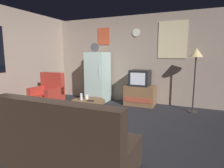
% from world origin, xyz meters
% --- Properties ---
extents(ground_plane, '(12.00, 12.00, 0.00)m').
position_xyz_m(ground_plane, '(0.00, 0.00, 0.00)').
color(ground_plane, '#232328').
extents(wall_with_art, '(5.20, 0.12, 2.57)m').
position_xyz_m(wall_with_art, '(0.01, 2.45, 1.29)').
color(wall_with_art, gray).
rests_on(wall_with_art, ground_plane).
extents(fridge, '(0.60, 0.62, 1.77)m').
position_xyz_m(fridge, '(-0.89, 1.97, 0.75)').
color(fridge, silver).
rests_on(fridge, ground_plane).
extents(tv_stand, '(0.84, 0.53, 0.56)m').
position_xyz_m(tv_stand, '(0.41, 2.08, 0.28)').
color(tv_stand, brown).
rests_on(tv_stand, ground_plane).
extents(crt_tv, '(0.54, 0.51, 0.44)m').
position_xyz_m(crt_tv, '(0.40, 2.08, 0.78)').
color(crt_tv, black).
rests_on(crt_tv, tv_stand).
extents(standing_lamp, '(0.32, 0.32, 1.59)m').
position_xyz_m(standing_lamp, '(1.81, 1.94, 1.36)').
color(standing_lamp, '#332D28').
rests_on(standing_lamp, ground_plane).
extents(coffee_table, '(0.72, 0.72, 0.47)m').
position_xyz_m(coffee_table, '(-0.23, 0.30, 0.23)').
color(coffee_table, brown).
rests_on(coffee_table, ground_plane).
extents(wine_glass, '(0.05, 0.05, 0.15)m').
position_xyz_m(wine_glass, '(-0.37, 0.25, 0.54)').
color(wine_glass, silver).
rests_on(wine_glass, coffee_table).
extents(mug_ceramic_white, '(0.08, 0.08, 0.09)m').
position_xyz_m(mug_ceramic_white, '(-0.33, 0.40, 0.51)').
color(mug_ceramic_white, silver).
rests_on(mug_ceramic_white, coffee_table).
extents(remote_control, '(0.15, 0.06, 0.02)m').
position_xyz_m(remote_control, '(-0.15, 0.25, 0.48)').
color(remote_control, black).
rests_on(remote_control, coffee_table).
extents(armchair, '(0.68, 0.68, 0.96)m').
position_xyz_m(armchair, '(-1.66, 0.64, 0.34)').
color(armchair, '#A52D23').
rests_on(armchair, ground_plane).
extents(couch, '(1.70, 0.80, 0.92)m').
position_xyz_m(couch, '(0.38, -1.26, 0.31)').
color(couch, '#38281E').
rests_on(couch, ground_plane).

